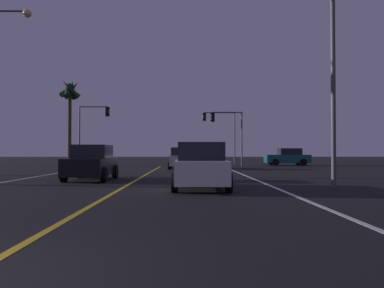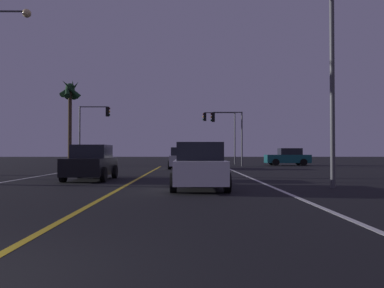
# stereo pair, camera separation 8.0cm
# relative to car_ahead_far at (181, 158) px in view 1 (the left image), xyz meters

# --- Properties ---
(lane_edge_right) EXTENTS (0.16, 38.42, 0.01)m
(lane_edge_right) POSITION_rel_car_ahead_far_xyz_m (3.77, -14.38, -0.82)
(lane_edge_right) COLOR silver
(lane_edge_right) RESTS_ON ground
(lane_center_divider) EXTENTS (0.16, 38.42, 0.01)m
(lane_center_divider) POSITION_rel_car_ahead_far_xyz_m (-2.01, -14.38, -0.82)
(lane_center_divider) COLOR gold
(lane_center_divider) RESTS_ON ground
(car_ahead_far) EXTENTS (2.02, 4.30, 1.70)m
(car_ahead_far) POSITION_rel_car_ahead_far_xyz_m (0.00, 0.00, 0.00)
(car_ahead_far) COLOR black
(car_ahead_far) RESTS_ON ground
(car_lead_same_lane) EXTENTS (2.02, 4.30, 1.70)m
(car_lead_same_lane) POSITION_rel_car_ahead_far_xyz_m (0.92, -17.11, 0.00)
(car_lead_same_lane) COLOR black
(car_lead_same_lane) RESTS_ON ground
(car_crossing_side) EXTENTS (4.30, 2.02, 1.70)m
(car_crossing_side) POSITION_rel_car_ahead_far_xyz_m (10.42, 7.17, 0.00)
(car_crossing_side) COLOR black
(car_crossing_side) RESTS_ON ground
(car_oncoming) EXTENTS (2.02, 4.30, 1.70)m
(car_oncoming) POSITION_rel_car_ahead_far_xyz_m (-4.17, -12.47, 0.00)
(car_oncoming) COLOR black
(car_oncoming) RESTS_ON ground
(traffic_light_near_right) EXTENTS (3.03, 0.36, 5.12)m
(traffic_light_near_right) POSITION_rel_car_ahead_far_xyz_m (4.16, 5.33, 2.99)
(traffic_light_near_right) COLOR #4C4C51
(traffic_light_near_right) RESTS_ON ground
(traffic_light_near_left) EXTENTS (2.92, 0.36, 5.62)m
(traffic_light_near_left) POSITION_rel_car_ahead_far_xyz_m (-8.29, 5.33, 3.33)
(traffic_light_near_left) COLOR #4C4C51
(traffic_light_near_left) RESTS_ON ground
(traffic_light_far_right) EXTENTS (3.56, 0.36, 5.64)m
(traffic_light_far_right) POSITION_rel_car_ahead_far_xyz_m (3.95, 10.83, 3.38)
(traffic_light_far_right) COLOR #4C4C51
(traffic_light_far_right) RESTS_ON ground
(street_lamp_right_near) EXTENTS (2.08, 0.44, 7.74)m
(street_lamp_right_near) POSITION_rel_car_ahead_far_xyz_m (5.52, -16.70, 4.11)
(street_lamp_right_near) COLOR #4C4C51
(street_lamp_right_near) RESTS_ON ground
(palm_tree_left_far) EXTENTS (2.09, 2.32, 8.53)m
(palm_tree_left_far) POSITION_rel_car_ahead_far_xyz_m (-11.15, 7.38, 6.03)
(palm_tree_left_far) COLOR #473826
(palm_tree_left_far) RESTS_ON ground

